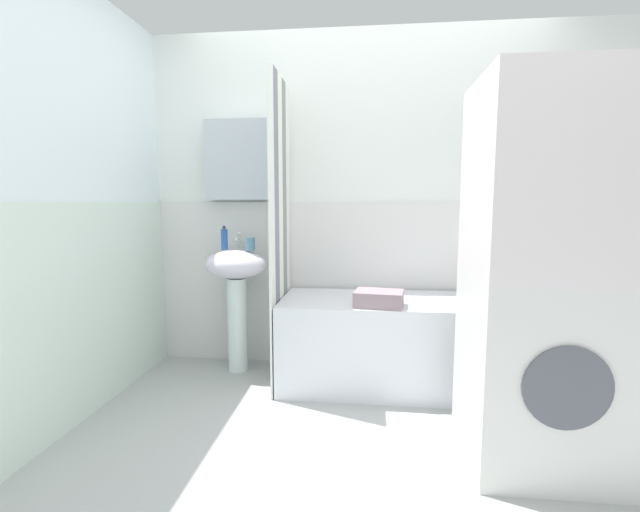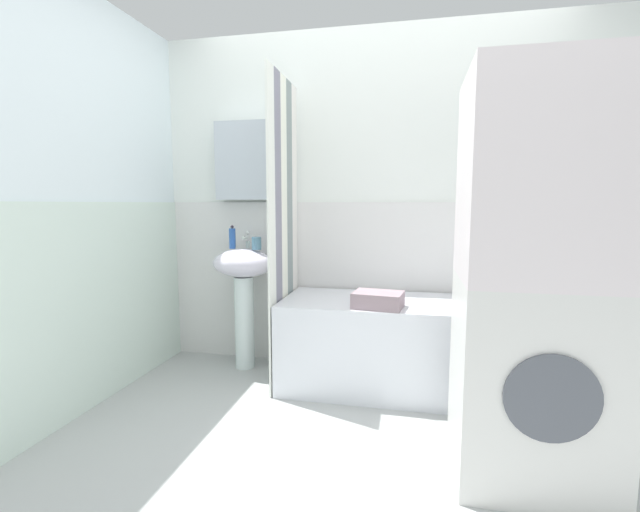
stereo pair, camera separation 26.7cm
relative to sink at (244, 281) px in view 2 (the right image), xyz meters
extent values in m
cube|color=#B1B5B3|center=(0.90, -1.03, -0.66)|extent=(4.80, 5.60, 0.04)
cube|color=white|center=(0.90, 0.24, 0.56)|extent=(3.60, 0.05, 2.40)
cube|color=silver|center=(0.90, 0.21, -0.04)|extent=(3.60, 0.02, 1.20)
cube|color=silver|center=(0.00, 0.15, 0.86)|extent=(0.48, 0.12, 0.56)
cube|color=white|center=(-0.68, -0.69, 0.56)|extent=(0.05, 1.81, 2.40)
cube|color=silver|center=(-0.64, -0.69, -0.04)|extent=(0.02, 1.81, 1.20)
cylinder|color=white|center=(0.00, 0.00, -0.30)|extent=(0.14, 0.14, 0.67)
ellipsoid|color=white|center=(0.00, 0.00, 0.13)|extent=(0.44, 0.34, 0.20)
cylinder|color=silver|center=(0.00, 0.10, 0.26)|extent=(0.03, 0.03, 0.05)
cylinder|color=silver|center=(0.00, 0.05, 0.31)|extent=(0.02, 0.10, 0.02)
sphere|color=silver|center=(0.00, 0.10, 0.34)|extent=(0.03, 0.03, 0.03)
cylinder|color=#28519E|center=(-0.09, 0.02, 0.30)|extent=(0.05, 0.05, 0.15)
sphere|color=#2A242C|center=(-0.09, 0.02, 0.39)|extent=(0.02, 0.02, 0.02)
cylinder|color=teal|center=(0.10, 0.00, 0.28)|extent=(0.07, 0.07, 0.09)
cube|color=white|center=(1.15, -0.13, -0.35)|extent=(1.58, 0.65, 0.57)
cube|color=white|center=(0.34, -0.39, 0.36)|extent=(0.01, 0.13, 2.00)
cube|color=gray|center=(0.34, -0.26, 0.36)|extent=(0.01, 0.13, 2.00)
cube|color=white|center=(0.34, -0.13, 0.36)|extent=(0.01, 0.13, 2.00)
cube|color=gray|center=(0.34, 0.00, 0.36)|extent=(0.01, 0.13, 2.00)
cube|color=white|center=(0.34, 0.13, 0.36)|extent=(0.01, 0.13, 2.00)
cylinder|color=#1F7E50|center=(1.84, 0.14, 0.03)|extent=(0.06, 0.06, 0.19)
cylinder|color=#1E2B2B|center=(1.84, 0.14, 0.14)|extent=(0.04, 0.04, 0.02)
cylinder|color=#C4536C|center=(1.72, 0.12, 0.04)|extent=(0.06, 0.06, 0.20)
cylinder|color=#261C29|center=(1.72, 0.12, 0.15)|extent=(0.04, 0.04, 0.02)
cube|color=gray|center=(0.99, -0.33, -0.02)|extent=(0.31, 0.25, 0.09)
cube|color=white|center=(1.69, -0.92, -0.20)|extent=(0.62, 0.60, 0.87)
cube|color=white|center=(1.69, -0.92, 0.66)|extent=(0.62, 0.60, 0.87)
cylinder|color=#535760|center=(1.69, -1.22, -0.16)|extent=(0.34, 0.01, 0.34)
camera|label=1|loc=(0.91, -2.93, 0.55)|focal=24.43mm
camera|label=2|loc=(1.17, -2.89, 0.55)|focal=24.43mm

